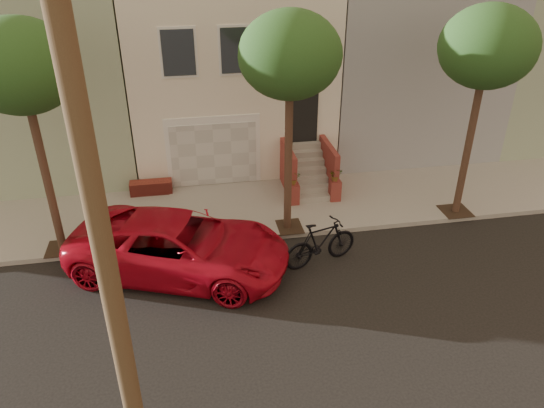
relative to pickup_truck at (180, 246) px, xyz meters
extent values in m
plane|color=black|center=(2.20, -2.44, -0.80)|extent=(90.00, 90.00, 0.00)
cube|color=gray|center=(2.20, 2.91, -0.73)|extent=(40.00, 3.70, 0.15)
cube|color=beige|center=(2.20, 8.76, 2.85)|extent=(7.00, 8.00, 7.00)
cube|color=#97A989|center=(-4.60, 8.76, 2.85)|extent=(6.50, 8.00, 7.00)
cube|color=#999CA1|center=(9.00, 8.76, 2.85)|extent=(6.50, 8.00, 7.00)
cube|color=#97A989|center=(15.50, 8.76, 2.85)|extent=(6.50, 8.00, 7.00)
cube|color=white|center=(1.30, 4.78, 0.60)|extent=(3.20, 0.12, 2.50)
cube|color=silver|center=(1.30, 4.72, 0.50)|extent=(2.90, 0.06, 2.20)
cube|color=gray|center=(1.30, 2.91, -0.64)|extent=(3.20, 3.70, 0.02)
cube|color=maroon|center=(-0.90, 4.46, -0.43)|extent=(1.40, 0.45, 0.44)
cube|color=black|center=(4.40, 4.73, 1.75)|extent=(1.00, 0.06, 2.00)
cube|color=#3F4751|center=(0.40, 4.73, 3.95)|extent=(1.00, 0.06, 1.40)
cube|color=white|center=(0.40, 4.75, 3.95)|extent=(1.15, 0.05, 1.55)
cube|color=#3F4751|center=(2.20, 4.73, 3.95)|extent=(1.00, 0.06, 1.40)
cube|color=white|center=(2.20, 4.75, 3.95)|extent=(1.15, 0.05, 1.55)
cube|color=#3F4751|center=(4.00, 4.73, 3.95)|extent=(1.00, 0.06, 1.40)
cube|color=white|center=(4.00, 4.75, 3.95)|extent=(1.15, 0.05, 1.55)
cube|color=gray|center=(4.40, 2.94, -0.55)|extent=(1.20, 0.28, 0.20)
cube|color=gray|center=(4.40, 3.22, -0.35)|extent=(1.20, 0.28, 0.20)
cube|color=gray|center=(4.40, 3.50, -0.15)|extent=(1.20, 0.28, 0.20)
cube|color=gray|center=(4.40, 3.78, 0.05)|extent=(1.20, 0.28, 0.20)
cube|color=gray|center=(4.40, 4.06, 0.25)|extent=(1.20, 0.28, 0.20)
cube|color=gray|center=(4.40, 4.34, 0.45)|extent=(1.20, 0.28, 0.20)
cube|color=gray|center=(4.40, 4.62, 0.65)|extent=(1.20, 0.28, 0.20)
cube|color=maroon|center=(3.70, 3.78, 0.15)|extent=(0.18, 1.96, 1.60)
cube|color=maroon|center=(5.10, 3.78, 0.15)|extent=(0.18, 1.96, 1.60)
cube|color=maroon|center=(3.70, 2.90, -0.30)|extent=(0.35, 0.35, 0.70)
imported|color=#244B1B|center=(3.70, 2.90, 0.27)|extent=(0.40, 0.35, 0.45)
cube|color=maroon|center=(5.10, 2.90, -0.30)|extent=(0.35, 0.35, 0.70)
imported|color=#244B1B|center=(5.10, 2.90, 0.27)|extent=(0.41, 0.35, 0.45)
cube|color=#2D2116|center=(-3.30, 1.46, -0.65)|extent=(0.90, 0.90, 0.02)
cylinder|color=#3E271C|center=(-3.30, 1.46, 1.45)|extent=(0.22, 0.22, 4.20)
ellipsoid|color=#244B1B|center=(-3.30, 1.46, 4.50)|extent=(2.70, 2.57, 2.29)
cube|color=#2D2116|center=(3.20, 1.46, -0.65)|extent=(0.90, 0.90, 0.02)
cylinder|color=#3E271C|center=(3.20, 1.46, 1.45)|extent=(0.22, 0.22, 4.20)
ellipsoid|color=#244B1B|center=(3.20, 1.46, 4.50)|extent=(2.70, 2.57, 2.29)
cube|color=#2D2116|center=(8.70, 1.46, -0.65)|extent=(0.90, 0.90, 0.02)
cylinder|color=#3E271C|center=(8.70, 1.46, 1.45)|extent=(0.22, 0.22, 4.20)
ellipsoid|color=#244B1B|center=(8.70, 1.46, 4.50)|extent=(2.70, 2.57, 2.29)
cylinder|color=#4B3622|center=(-0.80, -5.64, 4.20)|extent=(0.30, 0.30, 10.00)
imported|color=#B90B1E|center=(0.00, 0.00, 0.00)|extent=(6.35, 4.53, 1.61)
imported|color=black|center=(3.76, -0.30, -0.15)|extent=(2.28, 1.21, 1.32)
camera|label=1|loc=(0.39, -11.55, 7.50)|focal=33.96mm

